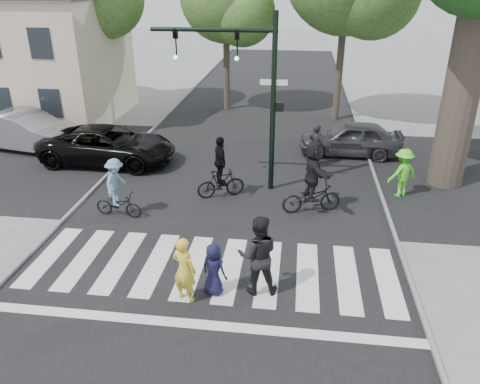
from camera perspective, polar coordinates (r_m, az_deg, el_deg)
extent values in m
plane|color=gray|center=(11.66, -4.40, -11.93)|extent=(120.00, 120.00, 0.00)
cube|color=black|center=(15.87, -0.88, -1.11)|extent=(10.00, 70.00, 0.01)
cube|color=black|center=(18.58, 0.42, 2.94)|extent=(70.00, 10.00, 0.01)
cube|color=gray|center=(17.24, -17.73, 0.01)|extent=(0.10, 70.00, 0.10)
cube|color=gray|center=(16.00, 17.34, -1.92)|extent=(0.10, 70.00, 0.10)
cube|color=silver|center=(13.92, -22.18, -7.19)|extent=(0.55, 3.00, 0.01)
cube|color=silver|center=(13.47, -18.43, -7.66)|extent=(0.55, 3.00, 0.01)
cube|color=silver|center=(13.09, -14.42, -8.12)|extent=(0.55, 3.00, 0.01)
cube|color=silver|center=(12.78, -10.20, -8.56)|extent=(0.55, 3.00, 0.01)
cube|color=silver|center=(12.54, -5.77, -8.97)|extent=(0.55, 3.00, 0.01)
cube|color=silver|center=(12.38, -1.19, -9.35)|extent=(0.55, 3.00, 0.01)
cube|color=silver|center=(12.29, 3.49, -9.66)|extent=(0.55, 3.00, 0.01)
cube|color=silver|center=(12.29, 8.22, -9.92)|extent=(0.55, 3.00, 0.01)
cube|color=silver|center=(12.37, 12.92, -10.11)|extent=(0.55, 3.00, 0.01)
cube|color=silver|center=(12.52, 17.54, -10.23)|extent=(0.55, 3.00, 0.01)
cube|color=silver|center=(10.74, -5.70, -15.70)|extent=(10.00, 0.30, 0.01)
cylinder|color=black|center=(15.83, 4.05, 10.35)|extent=(0.18, 0.18, 6.00)
cylinder|color=black|center=(15.64, -3.43, 19.14)|extent=(4.00, 0.14, 0.14)
imported|color=black|center=(15.57, -0.35, 17.48)|extent=(0.16, 0.20, 1.00)
sphere|color=#19E533|center=(15.51, -0.41, 15.96)|extent=(0.14, 0.14, 0.14)
imported|color=black|center=(15.96, -7.83, 17.45)|extent=(0.16, 0.20, 1.00)
sphere|color=#19E533|center=(15.90, -7.86, 15.96)|extent=(0.14, 0.14, 0.14)
cube|color=black|center=(15.82, 4.86, 10.32)|extent=(0.28, 0.18, 0.30)
cube|color=#FF660C|center=(15.82, 5.26, 10.30)|extent=(0.02, 0.14, 0.20)
cube|color=white|center=(15.65, 4.14, 13.19)|extent=(0.90, 0.04, 0.18)
cylinder|color=brown|center=(17.82, 25.47, 11.35)|extent=(1.20, 1.20, 7.00)
cylinder|color=brown|center=(30.23, -25.81, 15.02)|extent=(0.36, 0.36, 5.95)
sphere|color=#3A6121|center=(28.78, -25.79, 19.83)|extent=(3.64, 3.64, 3.64)
cylinder|color=brown|center=(27.41, -17.26, 16.05)|extent=(0.36, 0.36, 6.44)
cylinder|color=brown|center=(26.55, -1.64, 15.93)|extent=(0.36, 0.36, 5.60)
sphere|color=#3A6121|center=(25.43, 0.31, 20.98)|extent=(3.36, 3.36, 3.36)
cylinder|color=brown|center=(24.94, 12.18, 16.12)|extent=(0.36, 0.36, 6.72)
cube|color=beige|center=(27.07, -23.65, 14.55)|extent=(8.00, 7.00, 6.00)
cube|color=black|center=(24.39, -27.12, 9.78)|extent=(1.00, 0.06, 1.30)
cube|color=black|center=(23.14, -22.10, 9.99)|extent=(1.00, 0.06, 1.30)
cube|color=black|center=(22.69, -23.19, 16.31)|extent=(1.00, 0.06, 1.30)
cube|color=gray|center=(23.69, -23.83, 6.71)|extent=(2.00, 1.20, 0.80)
imported|color=yellow|center=(10.95, -6.80, -9.39)|extent=(0.71, 0.60, 1.67)
imported|color=#161535|center=(11.21, -3.23, -9.39)|extent=(0.77, 0.65, 1.33)
imported|color=black|center=(11.08, 2.21, -7.70)|extent=(1.08, 0.89, 2.02)
imported|color=black|center=(15.24, -14.60, -1.48)|extent=(1.57, 0.69, 0.80)
imported|color=#648DA8|center=(14.92, -14.91, 1.15)|extent=(0.67, 1.05, 1.53)
imported|color=black|center=(16.00, -2.36, 1.04)|extent=(1.70, 1.09, 0.99)
imported|color=black|center=(15.69, -2.42, 3.74)|extent=(0.79, 1.09, 1.71)
imported|color=black|center=(15.15, 8.68, -0.67)|extent=(2.01, 1.17, 1.00)
imported|color=black|center=(14.76, 8.92, 2.68)|extent=(1.04, 1.86, 1.91)
imported|color=black|center=(19.62, -15.77, 5.49)|extent=(5.41, 2.61, 1.49)
imported|color=#99999D|center=(22.41, -24.58, 6.80)|extent=(5.31, 2.66, 1.67)
imported|color=#37373D|center=(20.35, 13.36, 6.39)|extent=(4.29, 1.82, 1.45)
imported|color=#53E62B|center=(16.87, 19.20, 2.23)|extent=(1.27, 1.10, 1.71)
imported|color=black|center=(18.83, 9.26, 5.67)|extent=(0.75, 0.67, 1.71)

